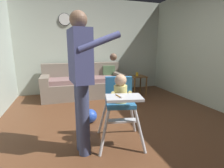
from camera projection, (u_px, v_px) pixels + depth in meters
name	position (u px, v px, depth m)	size (l,w,h in m)	color
ground	(131.00, 137.00, 2.53)	(5.75, 7.10, 0.10)	brown
wall_far	(93.00, 46.00, 4.84)	(4.95, 0.06, 2.60)	#B0B9AA
couch	(84.00, 84.00, 4.45)	(2.09, 0.86, 0.86)	slate
high_chair	(120.00, 97.00, 2.16)	(0.71, 0.81, 0.95)	silver
adult_standing	(81.00, 77.00, 1.91)	(0.55, 0.50, 1.65)	#3B4265
toy_ball	(90.00, 116.00, 2.89)	(0.23, 0.23, 0.23)	#284CB7
side_table	(138.00, 81.00, 4.55)	(0.40, 0.40, 0.52)	brown
sippy_cup	(137.00, 74.00, 4.50)	(0.07, 0.07, 0.10)	gold
wall_clock	(65.00, 19.00, 4.43)	(0.32, 0.04, 0.32)	white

